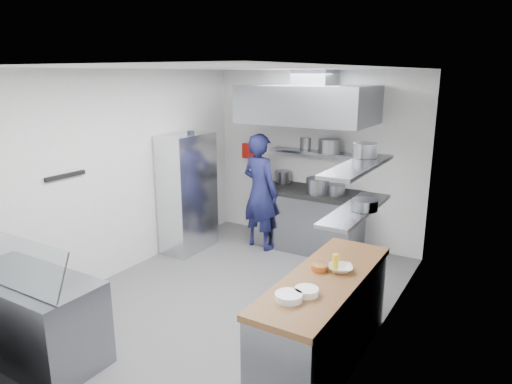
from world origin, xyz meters
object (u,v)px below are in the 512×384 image
Objects in this scene: gas_range at (309,221)px; wire_rack at (188,193)px; display_case at (32,318)px; chef at (260,192)px.

wire_rack is at bearing -147.64° from gas_range.
wire_rack is (-1.63, -1.03, 0.48)m from gas_range.
gas_range is 4.25m from display_case.
chef is at bearing 83.67° from display_case.
display_case is (0.53, -3.07, -0.50)m from wire_rack.
chef reaches higher than wire_rack.
wire_rack is 1.23× the size of display_case.
wire_rack is at bearing 99.80° from display_case.
wire_rack reaches higher than gas_range.
display_case is at bearing -105.02° from gas_range.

